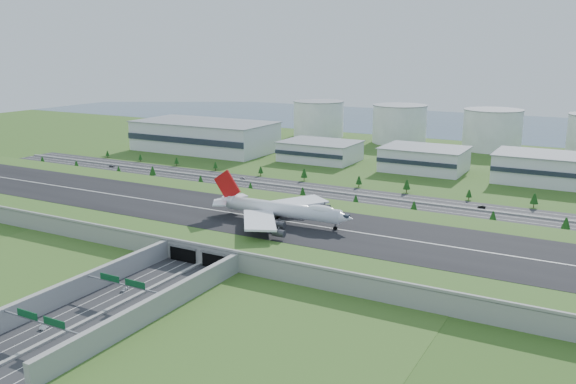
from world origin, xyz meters
The scene contains 23 objects.
ground centered at (0.00, 0.00, 0.00)m, with size 1200.00×1200.00×0.00m, color #304A17.
airfield_deck centered at (0.00, -0.09, 4.12)m, with size 520.00×100.00×9.20m.
underpass_road centered at (0.00, -99.42, 3.43)m, with size 38.80×120.40×8.00m.
sign_gantry_near centered at (0.00, -95.04, 6.95)m, with size 38.70×0.70×9.80m.
sign_gantry_far centered at (0.00, -130.04, 6.95)m, with size 38.70×0.70×9.80m.
north_expressway centered at (0.00, 95.00, 0.06)m, with size 560.00×36.00×0.12m, color #28282B.
tree_row centered at (26.68, 96.24, 4.51)m, with size 503.13×48.68×8.43m.
hangar_west centered at (-170.00, 185.00, 12.50)m, with size 120.00×60.00×25.00m, color silver.
hangar_mid_a centered at (-60.00, 190.00, 7.50)m, with size 58.00×42.00×15.00m, color silver.
hangar_mid_b centered at (25.00, 190.00, 8.50)m, with size 58.00×42.00×17.00m, color silver.
hangar_mid_c centered at (105.00, 190.00, 9.50)m, with size 58.00×42.00×19.00m, color silver.
fuel_tank_a centered at (-120.00, 310.00, 17.50)m, with size 50.00×50.00×35.00m, color silver.
fuel_tank_b centered at (-35.00, 310.00, 17.50)m, with size 50.00×50.00×35.00m, color silver.
fuel_tank_c centered at (50.00, 310.00, 17.50)m, with size 50.00×50.00×35.00m, color silver.
bay_water centered at (0.00, 480.00, 0.03)m, with size 1200.00×260.00×0.06m, color #37526A.
boeing_747 centered at (12.39, -2.02, 14.48)m, with size 74.24×70.15×22.95m.
car_0 centered at (-7.46, -86.59, 0.84)m, with size 1.71×4.24×1.45m, color silver.
car_1 centered at (-8.33, -121.91, 0.95)m, with size 1.76×5.04×1.66m, color white.
car_2 centered at (12.32, -67.91, 0.87)m, with size 2.50×5.41×1.50m, color #0B113B.
car_3 centered at (9.44, -139.86, 0.93)m, with size 2.27×5.58×1.62m, color #98260E.
car_4 centered at (-187.09, 89.42, 0.93)m, with size 1.91×4.76×1.62m, color #5C5B60.
car_5 centered at (84.97, 100.78, 0.85)m, with size 1.54×4.41×1.45m, color black.
car_7 centered at (-76.10, 100.92, 0.81)m, with size 1.94×4.76×1.38m, color silver.
Camera 1 is at (149.18, -244.31, 89.81)m, focal length 38.00 mm.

